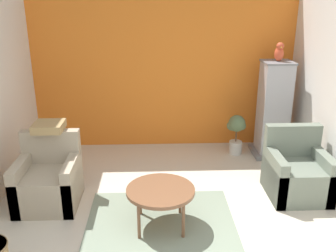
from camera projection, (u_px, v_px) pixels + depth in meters
wall_back_accent at (164, 65)px, 6.12m from camera, size 4.37×0.06×2.77m
area_rug at (161, 225)px, 4.25m from camera, size 1.69×1.48×0.01m
coffee_table at (161, 192)px, 4.10m from camera, size 0.76×0.76×0.47m
armchair_left at (49, 182)px, 4.62m from camera, size 0.73×0.74×0.87m
armchair_right at (296, 174)px, 4.82m from camera, size 0.73×0.74×0.87m
birdcage at (273, 111)px, 5.91m from camera, size 0.57×0.57×1.52m
parrot at (279, 52)px, 5.60m from camera, size 0.13×0.24×0.29m
potted_plant at (236, 130)px, 6.03m from camera, size 0.30×0.27×0.66m
throw_pillow at (49, 127)px, 4.66m from camera, size 0.36×0.36×0.10m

